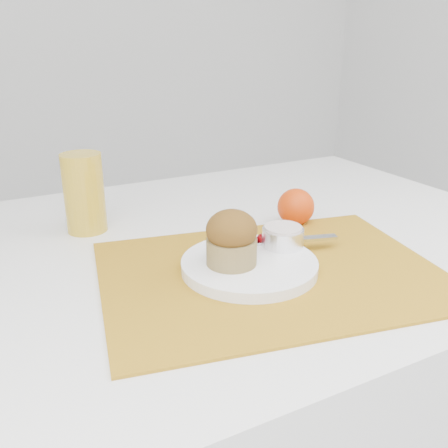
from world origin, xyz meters
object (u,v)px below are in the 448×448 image
table (209,418)px  plate (249,265)px  muffin (232,238)px  juice_glass (84,193)px  orange (296,207)px

table → plate: bearing=-87.6°
muffin → table: bearing=80.0°
plate → juice_glass: bearing=121.2°
orange → muffin: bearing=-147.5°
table → juice_glass: juice_glass is taller
muffin → orange: bearing=32.5°
juice_glass → orange: bearing=-23.1°
orange → table: bearing=-179.4°
orange → muffin: size_ratio=0.74×
plate → juice_glass: 0.33m
plate → orange: size_ratio=2.97×
table → juice_glass: (-0.16, 0.15, 0.44)m
plate → juice_glass: (-0.17, 0.28, 0.06)m
table → plate: plate is taller
plate → muffin: (-0.03, 0.00, 0.05)m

